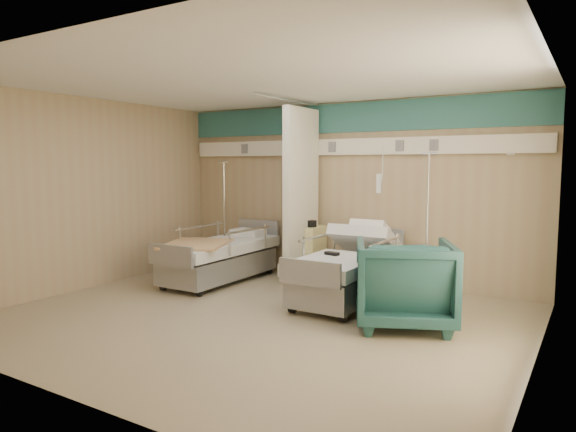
{
  "coord_description": "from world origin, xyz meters",
  "views": [
    {
      "loc": [
        3.43,
        -4.9,
        1.83
      ],
      "look_at": [
        0.08,
        0.6,
        1.18
      ],
      "focal_mm": 32.0,
      "sensor_mm": 36.0,
      "label": 1
    }
  ],
  "objects_px": {
    "bedside_cabinet": "(306,252)",
    "iv_stand_left": "(225,248)",
    "iv_stand_right": "(426,266)",
    "visitor_armchair": "(404,283)",
    "bed_left": "(219,261)",
    "bed_right": "(348,277)"
  },
  "relations": [
    {
      "from": "bedside_cabinet",
      "to": "iv_stand_left",
      "type": "distance_m",
      "value": 1.54
    },
    {
      "from": "bedside_cabinet",
      "to": "iv_stand_right",
      "type": "bearing_deg",
      "value": -0.3
    },
    {
      "from": "bedside_cabinet",
      "to": "visitor_armchair",
      "type": "distance_m",
      "value": 2.65
    },
    {
      "from": "iv_stand_left",
      "to": "visitor_armchair",
      "type": "bearing_deg",
      "value": -20.78
    },
    {
      "from": "bed_left",
      "to": "bed_right",
      "type": "bearing_deg",
      "value": 0.0
    },
    {
      "from": "visitor_armchair",
      "to": "iv_stand_right",
      "type": "xyz_separation_m",
      "value": [
        -0.2,
        1.54,
        -0.09
      ]
    },
    {
      "from": "bedside_cabinet",
      "to": "bed_right",
      "type": "bearing_deg",
      "value": -38.05
    },
    {
      "from": "iv_stand_right",
      "to": "iv_stand_left",
      "type": "xyz_separation_m",
      "value": [
        -3.48,
        -0.15,
        -0.02
      ]
    },
    {
      "from": "bedside_cabinet",
      "to": "iv_stand_left",
      "type": "relative_size",
      "value": 0.45
    },
    {
      "from": "bed_left",
      "to": "bedside_cabinet",
      "type": "distance_m",
      "value": 1.39
    },
    {
      "from": "iv_stand_right",
      "to": "iv_stand_left",
      "type": "relative_size",
      "value": 1.06
    },
    {
      "from": "bed_left",
      "to": "iv_stand_left",
      "type": "xyz_separation_m",
      "value": [
        -0.48,
        0.74,
        0.07
      ]
    },
    {
      "from": "bed_left",
      "to": "visitor_armchair",
      "type": "relative_size",
      "value": 1.99
    },
    {
      "from": "visitor_armchair",
      "to": "iv_stand_right",
      "type": "distance_m",
      "value": 1.56
    },
    {
      "from": "bedside_cabinet",
      "to": "visitor_armchair",
      "type": "bearing_deg",
      "value": -35.93
    },
    {
      "from": "iv_stand_right",
      "to": "visitor_armchair",
      "type": "bearing_deg",
      "value": -82.72
    },
    {
      "from": "visitor_armchair",
      "to": "iv_stand_right",
      "type": "bearing_deg",
      "value": -107.13
    },
    {
      "from": "bed_left",
      "to": "iv_stand_left",
      "type": "bearing_deg",
      "value": 122.93
    },
    {
      "from": "bedside_cabinet",
      "to": "bed_left",
      "type": "bearing_deg",
      "value": -139.4
    },
    {
      "from": "bed_left",
      "to": "iv_stand_right",
      "type": "height_order",
      "value": "iv_stand_right"
    },
    {
      "from": "bed_right",
      "to": "iv_stand_right",
      "type": "xyz_separation_m",
      "value": [
        0.8,
        0.89,
        0.09
      ]
    },
    {
      "from": "iv_stand_left",
      "to": "bed_left",
      "type": "bearing_deg",
      "value": -57.07
    }
  ]
}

